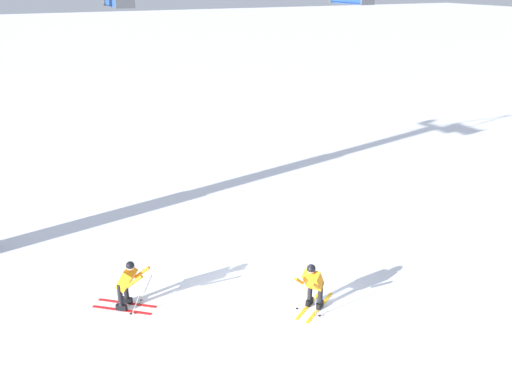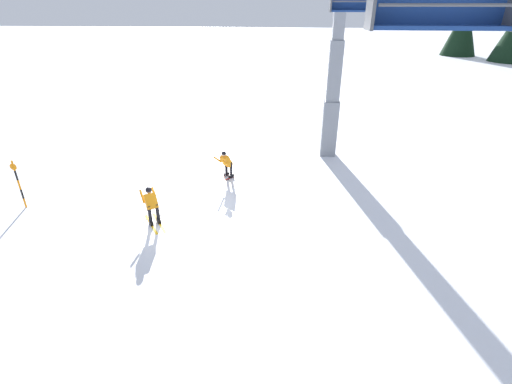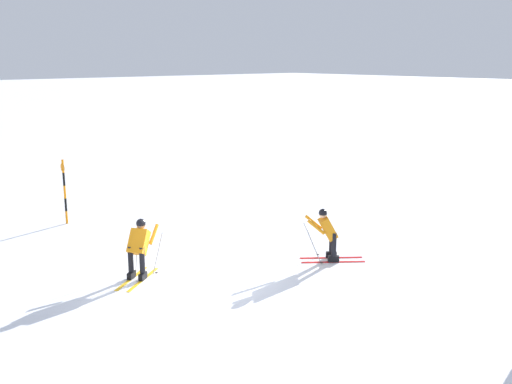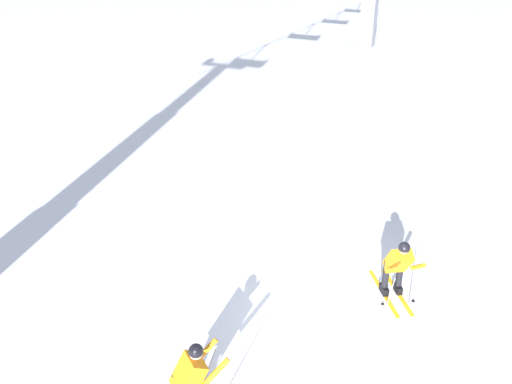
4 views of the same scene
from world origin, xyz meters
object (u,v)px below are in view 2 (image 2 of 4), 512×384
object	(u,v)px
skier_carving_main	(151,203)
lift_tower_near	(333,83)
trail_marker_pole	(19,183)
skier_distant_uphill	(226,163)
chairlift_seat_second	(440,6)
chairlift_seat_nearest	(356,2)

from	to	relation	value
skier_carving_main	lift_tower_near	size ratio (longest dim) A/B	0.17
lift_tower_near	trail_marker_pole	world-z (taller)	lift_tower_near
trail_marker_pole	skier_distant_uphill	size ratio (longest dim) A/B	1.31
chairlift_seat_second	trail_marker_pole	xyz separation A→B (m)	(-6.22, -12.90, -6.41)
skier_carving_main	trail_marker_pole	world-z (taller)	trail_marker_pole
skier_carving_main	lift_tower_near	distance (m)	11.19
skier_carving_main	trail_marker_pole	distance (m)	5.71
skier_carving_main	skier_distant_uphill	distance (m)	4.82
skier_carving_main	skier_distant_uphill	world-z (taller)	skier_carving_main
trail_marker_pole	skier_distant_uphill	distance (m)	8.66
chairlift_seat_nearest	lift_tower_near	bearing A→B (deg)	180.00
chairlift_seat_nearest	skier_distant_uphill	xyz separation A→B (m)	(-1.43, -5.08, -6.82)
skier_carving_main	chairlift_seat_second	world-z (taller)	chairlift_seat_second
lift_tower_near	chairlift_seat_nearest	size ratio (longest dim) A/B	4.47
skier_carving_main	chairlift_seat_nearest	world-z (taller)	chairlift_seat_nearest
chairlift_seat_second	trail_marker_pole	distance (m)	15.69
lift_tower_near	skier_distant_uphill	size ratio (longest dim) A/B	6.01
skier_distant_uphill	chairlift_seat_nearest	bearing A→B (deg)	74.33
skier_carving_main	chairlift_seat_second	distance (m)	11.35
skier_distant_uphill	skier_carving_main	bearing A→B (deg)	-26.41
skier_carving_main	chairlift_seat_second	xyz separation A→B (m)	(5.62, 7.23, 6.71)
chairlift_seat_second	skier_distant_uphill	bearing A→B (deg)	-152.89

